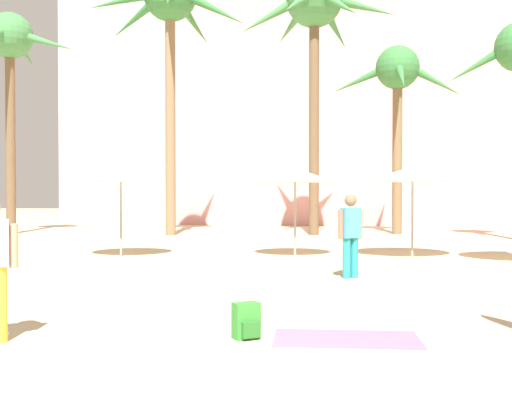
{
  "coord_description": "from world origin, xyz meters",
  "views": [
    {
      "loc": [
        0.92,
        -5.37,
        1.7
      ],
      "look_at": [
        -0.4,
        6.83,
        1.46
      ],
      "focal_mm": 44.36,
      "sensor_mm": 36.0,
      "label": 1
    }
  ],
  "objects_px": {
    "person_mid_left": "(350,232)",
    "backpack": "(247,321)",
    "palm_tree_far_left": "(169,11)",
    "palm_tree_left": "(315,13)",
    "beach_towel": "(347,339)",
    "palm_tree_center": "(398,81)",
    "cafe_umbrella_2": "(413,174)",
    "cafe_umbrella_3": "(295,175)",
    "cafe_umbrella_1": "(121,174)",
    "palm_tree_far_right": "(10,50)"
  },
  "relations": [
    {
      "from": "person_mid_left",
      "to": "backpack",
      "type": "bearing_deg",
      "value": 126.77
    },
    {
      "from": "palm_tree_far_left",
      "to": "palm_tree_left",
      "type": "xyz_separation_m",
      "value": [
        5.73,
        0.73,
        -0.03
      ]
    },
    {
      "from": "palm_tree_far_left",
      "to": "beach_towel",
      "type": "bearing_deg",
      "value": -69.76
    },
    {
      "from": "palm_tree_left",
      "to": "palm_tree_center",
      "type": "height_order",
      "value": "palm_tree_left"
    },
    {
      "from": "cafe_umbrella_2",
      "to": "cafe_umbrella_3",
      "type": "xyz_separation_m",
      "value": [
        -3.09,
        -0.24,
        -0.02
      ]
    },
    {
      "from": "palm_tree_left",
      "to": "cafe_umbrella_1",
      "type": "height_order",
      "value": "palm_tree_left"
    },
    {
      "from": "cafe_umbrella_3",
      "to": "cafe_umbrella_1",
      "type": "bearing_deg",
      "value": -173.84
    },
    {
      "from": "palm_tree_far_left",
      "to": "cafe_umbrella_2",
      "type": "distance_m",
      "value": 13.25
    },
    {
      "from": "palm_tree_left",
      "to": "cafe_umbrella_1",
      "type": "bearing_deg",
      "value": -118.54
    },
    {
      "from": "beach_towel",
      "to": "cafe_umbrella_2",
      "type": "bearing_deg",
      "value": 78.04
    },
    {
      "from": "palm_tree_center",
      "to": "cafe_umbrella_2",
      "type": "relative_size",
      "value": 2.79
    },
    {
      "from": "palm_tree_left",
      "to": "palm_tree_far_right",
      "type": "height_order",
      "value": "palm_tree_left"
    },
    {
      "from": "palm_tree_far_right",
      "to": "cafe_umbrella_2",
      "type": "relative_size",
      "value": 3.29
    },
    {
      "from": "person_mid_left",
      "to": "palm_tree_left",
      "type": "bearing_deg",
      "value": -34.44
    },
    {
      "from": "palm_tree_center",
      "to": "backpack",
      "type": "relative_size",
      "value": 18.39
    },
    {
      "from": "cafe_umbrella_1",
      "to": "cafe_umbrella_3",
      "type": "height_order",
      "value": "cafe_umbrella_1"
    },
    {
      "from": "person_mid_left",
      "to": "cafe_umbrella_2",
      "type": "bearing_deg",
      "value": -60.85
    },
    {
      "from": "palm_tree_far_right",
      "to": "cafe_umbrella_2",
      "type": "height_order",
      "value": "palm_tree_far_right"
    },
    {
      "from": "palm_tree_left",
      "to": "palm_tree_center",
      "type": "xyz_separation_m",
      "value": [
        3.38,
        0.99,
        -2.6
      ]
    },
    {
      "from": "palm_tree_center",
      "to": "person_mid_left",
      "type": "xyz_separation_m",
      "value": [
        -2.46,
        -13.78,
        -5.37
      ]
    },
    {
      "from": "cafe_umbrella_3",
      "to": "beach_towel",
      "type": "distance_m",
      "value": 9.75
    },
    {
      "from": "beach_towel",
      "to": "person_mid_left",
      "type": "height_order",
      "value": "person_mid_left"
    },
    {
      "from": "palm_tree_left",
      "to": "beach_towel",
      "type": "bearing_deg",
      "value": -87.88
    },
    {
      "from": "beach_towel",
      "to": "backpack",
      "type": "bearing_deg",
      "value": -175.45
    },
    {
      "from": "cafe_umbrella_1",
      "to": "person_mid_left",
      "type": "relative_size",
      "value": 1.43
    },
    {
      "from": "palm_tree_left",
      "to": "palm_tree_far_right",
      "type": "relative_size",
      "value": 1.16
    },
    {
      "from": "palm_tree_far_right",
      "to": "cafe_umbrella_2",
      "type": "bearing_deg",
      "value": -27.29
    },
    {
      "from": "cafe_umbrella_1",
      "to": "beach_towel",
      "type": "bearing_deg",
      "value": -57.79
    },
    {
      "from": "beach_towel",
      "to": "palm_tree_center",
      "type": "bearing_deg",
      "value": 81.91
    },
    {
      "from": "cafe_umbrella_1",
      "to": "beach_towel",
      "type": "relative_size",
      "value": 1.42
    },
    {
      "from": "palm_tree_far_right",
      "to": "cafe_umbrella_1",
      "type": "height_order",
      "value": "palm_tree_far_right"
    },
    {
      "from": "palm_tree_left",
      "to": "palm_tree_far_right",
      "type": "xyz_separation_m",
      "value": [
        -12.49,
        -0.56,
        -1.31
      ]
    },
    {
      "from": "cafe_umbrella_2",
      "to": "palm_tree_far_left",
      "type": "bearing_deg",
      "value": 137.76
    },
    {
      "from": "palm_tree_center",
      "to": "cafe_umbrella_2",
      "type": "height_order",
      "value": "palm_tree_center"
    },
    {
      "from": "palm_tree_far_right",
      "to": "palm_tree_far_left",
      "type": "bearing_deg",
      "value": -1.5
    },
    {
      "from": "palm_tree_left",
      "to": "backpack",
      "type": "distance_m",
      "value": 20.15
    },
    {
      "from": "cafe_umbrella_3",
      "to": "person_mid_left",
      "type": "height_order",
      "value": "cafe_umbrella_3"
    },
    {
      "from": "palm_tree_far_left",
      "to": "palm_tree_center",
      "type": "relative_size",
      "value": 1.38
    },
    {
      "from": "palm_tree_left",
      "to": "cafe_umbrella_2",
      "type": "bearing_deg",
      "value": -72.07
    },
    {
      "from": "cafe_umbrella_2",
      "to": "backpack",
      "type": "height_order",
      "value": "cafe_umbrella_2"
    },
    {
      "from": "palm_tree_left",
      "to": "backpack",
      "type": "relative_size",
      "value": 25.17
    },
    {
      "from": "backpack",
      "to": "cafe_umbrella_3",
      "type": "bearing_deg",
      "value": 146.76
    },
    {
      "from": "palm_tree_left",
      "to": "person_mid_left",
      "type": "bearing_deg",
      "value": -85.86
    },
    {
      "from": "palm_tree_far_left",
      "to": "palm_tree_center",
      "type": "bearing_deg",
      "value": 10.73
    },
    {
      "from": "palm_tree_center",
      "to": "beach_towel",
      "type": "bearing_deg",
      "value": -98.09
    },
    {
      "from": "palm_tree_far_right",
      "to": "cafe_umbrella_2",
      "type": "xyz_separation_m",
      "value": [
        15.22,
        -7.85,
        -5.39
      ]
    },
    {
      "from": "palm_tree_center",
      "to": "palm_tree_left",
      "type": "bearing_deg",
      "value": -163.64
    },
    {
      "from": "palm_tree_center",
      "to": "cafe_umbrella_2",
      "type": "xyz_separation_m",
      "value": [
        -0.66,
        -9.4,
        -4.09
      ]
    },
    {
      "from": "palm_tree_center",
      "to": "cafe_umbrella_1",
      "type": "height_order",
      "value": "palm_tree_center"
    },
    {
      "from": "cafe_umbrella_1",
      "to": "person_mid_left",
      "type": "bearing_deg",
      "value": -31.76
    }
  ]
}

